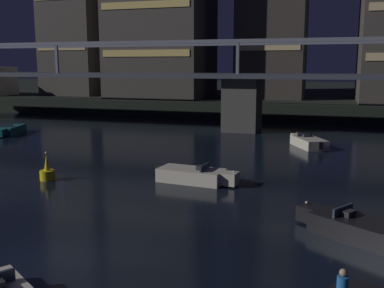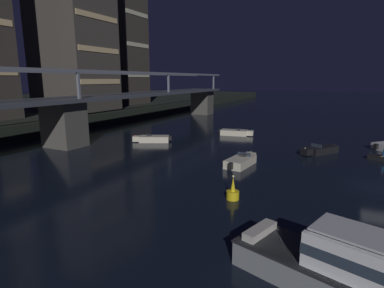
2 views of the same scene
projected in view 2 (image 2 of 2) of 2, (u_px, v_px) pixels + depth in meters
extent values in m
plane|color=black|center=(383.00, 189.00, 23.80)|extent=(400.00, 400.00, 0.00)
cube|color=#4C4944|center=(64.00, 124.00, 38.11)|extent=(3.60, 4.40, 5.55)
cube|color=#4C4944|center=(202.00, 102.00, 73.94)|extent=(3.60, 4.40, 5.55)
cube|color=#3D424C|center=(62.00, 100.00, 37.49)|extent=(87.81, 6.40, 0.45)
cube|color=slate|center=(77.00, 71.00, 35.52)|extent=(87.81, 0.36, 0.36)
cube|color=slate|center=(43.00, 71.00, 38.05)|extent=(87.81, 0.36, 0.36)
cube|color=slate|center=(79.00, 85.00, 35.85)|extent=(0.30, 0.30, 3.20)
cube|color=slate|center=(169.00, 83.00, 53.76)|extent=(0.30, 0.30, 3.20)
cube|color=slate|center=(214.00, 82.00, 71.68)|extent=(0.30, 0.30, 3.20)
cube|color=#423D38|center=(73.00, 36.00, 57.90)|extent=(11.13, 12.86, 28.15)
cube|color=beige|center=(102.00, 82.00, 56.82)|extent=(10.24, 0.10, 0.90)
cube|color=beige|center=(100.00, 50.00, 55.65)|extent=(10.24, 0.10, 0.90)
cube|color=beige|center=(98.00, 17.00, 54.49)|extent=(10.24, 0.10, 0.90)
cube|color=#38332D|center=(115.00, 31.00, 75.60)|extent=(9.16, 13.61, 35.04)
cube|color=beige|center=(139.00, 75.00, 74.78)|extent=(8.43, 0.10, 0.90)
cube|color=beige|center=(138.00, 45.00, 73.33)|extent=(8.43, 0.10, 0.90)
cube|color=beige|center=(137.00, 14.00, 71.88)|extent=(8.43, 0.10, 0.90)
cube|color=gray|center=(334.00, 278.00, 12.18)|extent=(4.85, 8.41, 1.20)
cube|color=black|center=(335.00, 265.00, 12.06)|extent=(4.95, 8.51, 0.10)
cube|color=white|center=(354.00, 254.00, 11.50)|extent=(2.95, 3.68, 1.40)
cube|color=#283342|center=(354.00, 252.00, 11.49)|extent=(3.00, 3.73, 0.44)
cube|color=silver|center=(357.00, 233.00, 11.33)|extent=(2.66, 3.31, 0.08)
cube|color=#B7B2A8|center=(260.00, 231.00, 14.31)|extent=(2.16, 1.19, 0.36)
cube|color=beige|center=(240.00, 162.00, 29.97)|extent=(4.09, 2.22, 0.80)
cube|color=beige|center=(250.00, 156.00, 31.94)|extent=(1.00, 1.08, 0.70)
cube|color=#283342|center=(244.00, 154.00, 30.55)|extent=(0.25, 1.35, 0.36)
cube|color=#262628|center=(243.00, 155.00, 30.36)|extent=(0.46, 0.60, 0.24)
cube|color=black|center=(231.00, 166.00, 28.18)|extent=(0.40, 0.40, 0.60)
sphere|color=beige|center=(251.00, 152.00, 32.06)|extent=(0.12, 0.12, 0.12)
cube|color=black|center=(321.00, 150.00, 35.11)|extent=(4.25, 3.66, 0.80)
cube|color=black|center=(306.00, 152.00, 33.93)|extent=(1.30, 1.32, 0.70)
cube|color=#283342|center=(316.00, 145.00, 34.58)|extent=(0.83, 1.18, 0.36)
cube|color=#262628|center=(318.00, 146.00, 34.71)|extent=(0.64, 0.69, 0.24)
cube|color=black|center=(333.00, 147.00, 36.14)|extent=(0.50, 0.50, 0.60)
sphere|color=beige|center=(305.00, 148.00, 33.72)|extent=(0.12, 0.12, 0.12)
cube|color=beige|center=(234.00, 133.00, 46.31)|extent=(2.41, 4.15, 0.80)
cube|color=beige|center=(250.00, 133.00, 45.61)|extent=(1.12, 1.05, 0.70)
cube|color=#283342|center=(240.00, 129.00, 45.95)|extent=(1.35, 0.32, 0.36)
cube|color=#262628|center=(238.00, 129.00, 46.03)|extent=(0.62, 0.49, 0.24)
cube|color=black|center=(220.00, 131.00, 46.91)|extent=(0.41, 0.41, 0.60)
sphere|color=#33D84C|center=(252.00, 130.00, 45.45)|extent=(0.12, 0.12, 0.12)
cube|color=black|center=(376.00, 146.00, 36.38)|extent=(0.51, 0.51, 0.60)
cube|color=beige|center=(154.00, 139.00, 41.41)|extent=(3.37, 4.30, 0.80)
cube|color=beige|center=(136.00, 139.00, 41.39)|extent=(1.29, 1.25, 0.70)
cube|color=#283342|center=(148.00, 135.00, 41.29)|extent=(1.25, 0.70, 0.36)
cube|color=#262628|center=(150.00, 135.00, 41.30)|extent=(0.68, 0.61, 0.24)
cube|color=black|center=(170.00, 138.00, 41.41)|extent=(0.48, 0.48, 0.60)
sphere|color=red|center=(134.00, 135.00, 41.30)|extent=(0.12, 0.12, 0.12)
cylinder|color=yellow|center=(233.00, 195.00, 21.63)|extent=(0.90, 0.90, 0.60)
cone|color=yellow|center=(233.00, 184.00, 21.46)|extent=(0.36, 0.36, 1.00)
sphere|color=#F2EAB2|center=(233.00, 176.00, 21.34)|extent=(0.16, 0.16, 0.16)
cube|color=black|center=(383.00, 159.00, 31.83)|extent=(2.07, 2.82, 0.48)
cube|color=#7F6647|center=(383.00, 156.00, 31.78)|extent=(0.99, 0.59, 0.06)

